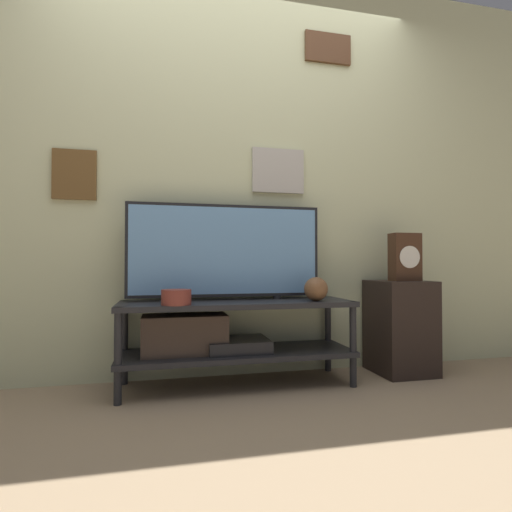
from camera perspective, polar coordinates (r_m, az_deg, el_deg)
ground_plane at (r=2.23m, az=-1.42°, el=-19.81°), size 12.00×12.00×0.00m
wall_back at (r=2.69m, az=-3.67°, el=12.58°), size 6.40×0.08×2.70m
media_console at (r=2.37m, az=-5.25°, el=-10.88°), size 1.36×0.42×0.49m
television at (r=2.44m, az=-4.30°, el=0.75°), size 1.18×0.05×0.58m
vase_wide_bowl at (r=2.19m, az=-11.31°, el=-5.79°), size 0.16×0.16×0.08m
vase_round_glass at (r=2.39m, az=8.56°, el=-4.69°), size 0.14×0.14×0.14m
side_table at (r=2.82m, az=19.89°, el=-9.47°), size 0.35×0.37×0.60m
mantel_clock at (r=2.78m, az=20.50°, el=-0.15°), size 0.19×0.11×0.31m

